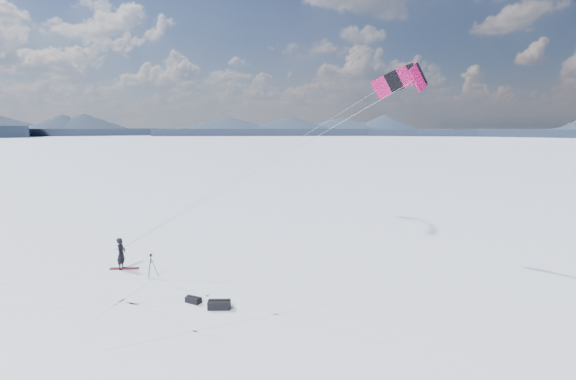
# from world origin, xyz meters

# --- Properties ---
(ground) EXTENTS (1800.00, 1800.00, 0.00)m
(ground) POSITION_xyz_m (0.00, 0.00, 0.00)
(ground) COLOR white
(horizon_hills) EXTENTS (704.00, 704.42, 8.98)m
(horizon_hills) POSITION_xyz_m (-0.00, -0.00, 3.72)
(horizon_hills) COLOR black
(horizon_hills) RESTS_ON ground
(snow_tracks) EXTENTS (17.62, 14.39, 0.01)m
(snow_tracks) POSITION_xyz_m (-0.41, -0.64, 0.00)
(snow_tracks) COLOR silver
(snow_tracks) RESTS_ON ground
(snowkiter) EXTENTS (0.46, 0.66, 1.74)m
(snowkiter) POSITION_xyz_m (-2.51, 2.39, 0.00)
(snowkiter) COLOR black
(snowkiter) RESTS_ON ground
(snowboard) EXTENTS (1.58, 0.54, 0.04)m
(snowboard) POSITION_xyz_m (-2.40, 2.44, 0.02)
(snowboard) COLOR maroon
(snowboard) RESTS_ON ground
(tripod) EXTENTS (0.60, 0.53, 1.24)m
(tripod) POSITION_xyz_m (-0.37, 1.41, 0.80)
(tripod) COLOR black
(tripod) RESTS_ON ground
(gear_bag_a) EXTENTS (0.99, 0.57, 0.42)m
(gear_bag_a) POSITION_xyz_m (4.10, -1.81, 0.19)
(gear_bag_a) COLOR black
(gear_bag_a) RESTS_ON ground
(gear_bag_b) EXTENTS (0.76, 0.56, 0.32)m
(gear_bag_b) POSITION_xyz_m (2.81, -1.36, 0.14)
(gear_bag_b) COLOR black
(gear_bag_b) RESTS_ON ground
(power_kite) EXTENTS (16.41, 6.63, 10.01)m
(power_kite) POSITION_xyz_m (12.58, 6.25, 10.21)
(power_kite) COLOR #B80E53
(power_kite) RESTS_ON ground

